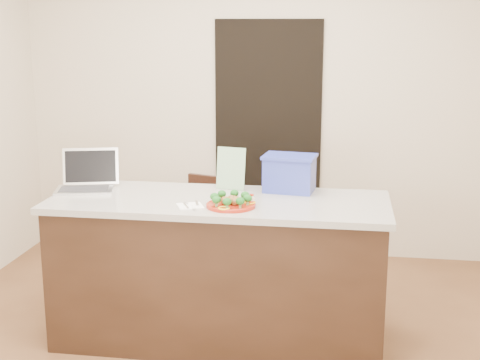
% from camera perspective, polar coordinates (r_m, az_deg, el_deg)
% --- Properties ---
extents(ground, '(4.00, 4.00, 0.00)m').
position_cam_1_polar(ground, '(4.16, -2.43, -14.86)').
color(ground, brown).
rests_on(ground, ground).
extents(room_shell, '(4.00, 4.00, 4.00)m').
position_cam_1_polar(room_shell, '(3.69, -2.67, 7.95)').
color(room_shell, white).
rests_on(room_shell, ground).
extents(doorway, '(0.90, 0.02, 2.00)m').
position_cam_1_polar(doorway, '(5.70, 2.38, 3.48)').
color(doorway, black).
rests_on(doorway, ground).
extents(island, '(2.06, 0.76, 0.92)m').
position_cam_1_polar(island, '(4.19, -1.81, -7.69)').
color(island, black).
rests_on(island, ground).
extents(plate, '(0.29, 0.29, 0.02)m').
position_cam_1_polar(plate, '(3.88, -0.78, -2.14)').
color(plate, maroon).
rests_on(plate, island).
extents(meatballs, '(0.12, 0.11, 0.04)m').
position_cam_1_polar(meatballs, '(3.87, -0.77, -1.74)').
color(meatballs, brown).
rests_on(meatballs, plate).
extents(broccoli, '(0.25, 0.25, 0.04)m').
position_cam_1_polar(broccoli, '(3.87, -0.79, -1.49)').
color(broccoli, '#134816').
rests_on(broccoli, plate).
extents(pepper_rings, '(0.26, 0.25, 0.01)m').
position_cam_1_polar(pepper_rings, '(3.87, -0.78, -2.00)').
color(pepper_rings, yellow).
rests_on(pepper_rings, plate).
extents(napkin, '(0.19, 0.19, 0.01)m').
position_cam_1_polar(napkin, '(3.90, -4.28, -2.22)').
color(napkin, white).
rests_on(napkin, island).
extents(fork, '(0.06, 0.14, 0.00)m').
position_cam_1_polar(fork, '(3.91, -4.54, -2.10)').
color(fork, silver).
rests_on(fork, napkin).
extents(knife, '(0.04, 0.18, 0.01)m').
position_cam_1_polar(knife, '(3.88, -3.90, -2.20)').
color(knife, white).
rests_on(knife, napkin).
extents(yogurt_bottle, '(0.03, 0.03, 0.07)m').
position_cam_1_polar(yogurt_bottle, '(3.90, 1.01, -1.80)').
color(yogurt_bottle, silver).
rests_on(yogurt_bottle, island).
extents(laptop, '(0.41, 0.36, 0.25)m').
position_cam_1_polar(laptop, '(4.40, -12.88, 0.13)').
color(laptop, silver).
rests_on(laptop, island).
extents(leaflet, '(0.19, 0.08, 0.27)m').
position_cam_1_polar(leaflet, '(4.26, -0.78, 0.99)').
color(leaflet, silver).
rests_on(leaflet, island).
extents(blue_box, '(0.35, 0.27, 0.23)m').
position_cam_1_polar(blue_box, '(4.23, 4.24, 0.60)').
color(blue_box, '#2C39A1').
rests_on(blue_box, island).
extents(chair, '(0.46, 0.47, 0.83)m').
position_cam_1_polar(chair, '(5.09, -2.75, -3.79)').
color(chair, '#32180F').
rests_on(chair, ground).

